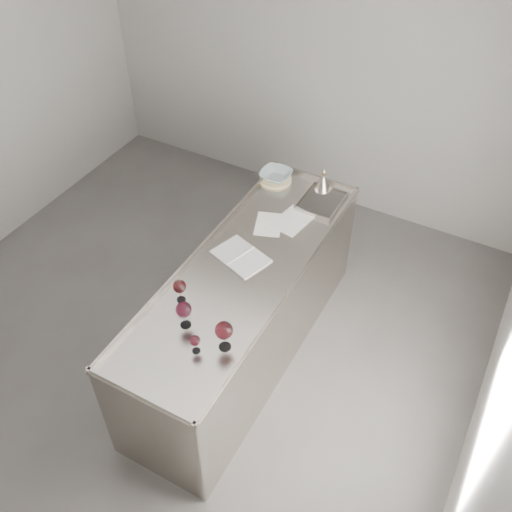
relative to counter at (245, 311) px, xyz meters
The scene contains 12 objects.
room_shell 1.10m from the counter, 148.97° to the right, with size 4.54×5.04×2.84m.
counter is the anchor object (origin of this frame).
wine_glass_left 0.78m from the counter, 114.60° to the right, with size 0.09×0.09×0.17m.
wine_glass_middle 0.88m from the counter, 96.26° to the right, with size 0.10×0.10×0.20m.
wine_glass_right 0.94m from the counter, 70.28° to the right, with size 0.11×0.11×0.21m.
wine_glass_small 0.96m from the counter, 82.62° to the right, with size 0.06×0.06×0.13m.
notebook 0.48m from the counter, 134.41° to the left, with size 0.44×0.37×0.02m.
loose_paper_top 0.68m from the counter, 97.61° to the left, with size 0.19×0.28×0.00m, color white.
loose_paper_under 0.77m from the counter, 82.84° to the left, with size 0.22×0.32×0.00m, color white.
trivet 1.15m from the counter, 105.25° to the left, with size 0.26×0.26×0.02m, color #D5C28A.
ceramic_bowl 1.17m from the counter, 105.25° to the left, with size 0.25×0.25×0.06m, color #93A8AB.
wine_funnel 1.21m from the counter, 84.08° to the left, with size 0.14×0.14×0.21m.
Camera 1 is at (1.92, -2.13, 3.72)m, focal length 40.00 mm.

